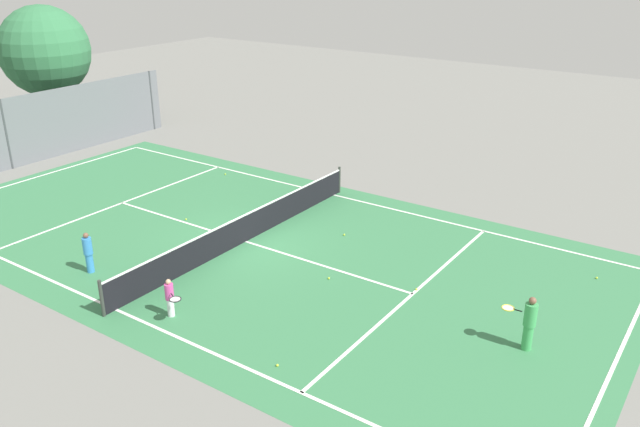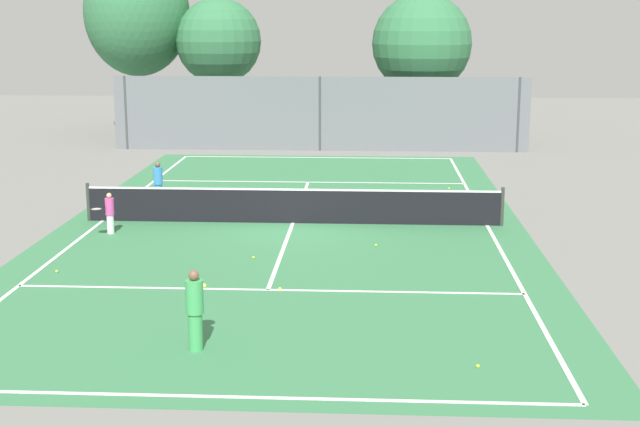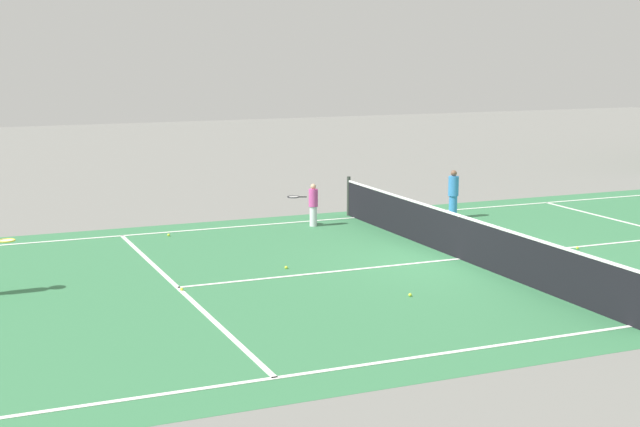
{
  "view_description": "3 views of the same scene",
  "coord_description": "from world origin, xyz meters",
  "px_view_note": "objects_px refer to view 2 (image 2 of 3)",
  "views": [
    {
      "loc": [
        -15.11,
        -13.55,
        9.31
      ],
      "look_at": [
        1.02,
        -2.41,
        1.26
      ],
      "focal_mm": 36.27,
      "sensor_mm": 36.0,
      "label": 1
    },
    {
      "loc": [
        2.16,
        -25.05,
        5.85
      ],
      "look_at": [
        0.92,
        -2.63,
        0.87
      ],
      "focal_mm": 50.83,
      "sensor_mm": 36.0,
      "label": 2
    },
    {
      "loc": [
        17.42,
        -10.77,
        4.66
      ],
      "look_at": [
        -1.23,
        -2.85,
        1.03
      ],
      "focal_mm": 52.5,
      "sensor_mm": 36.0,
      "label": 3
    }
  ],
  "objects_px": {
    "player_0": "(158,182)",
    "tennis_ball_3": "(449,188)",
    "tennis_ball_4": "(376,245)",
    "tennis_ball_6": "(307,200)",
    "tennis_ball_0": "(478,366)",
    "player_2": "(195,309)",
    "tennis_ball_1": "(280,289)",
    "tennis_ball_2": "(253,258)",
    "player_1": "(109,213)",
    "tennis_ball_5": "(57,271)"
  },
  "relations": [
    {
      "from": "tennis_ball_6",
      "to": "tennis_ball_1",
      "type": "bearing_deg",
      "value": -89.61
    },
    {
      "from": "player_0",
      "to": "tennis_ball_1",
      "type": "xyz_separation_m",
      "value": [
        4.7,
        -8.87,
        -0.65
      ]
    },
    {
      "from": "tennis_ball_2",
      "to": "player_1",
      "type": "bearing_deg",
      "value": 150.98
    },
    {
      "from": "tennis_ball_1",
      "to": "tennis_ball_3",
      "type": "height_order",
      "value": "same"
    },
    {
      "from": "tennis_ball_6",
      "to": "player_0",
      "type": "bearing_deg",
      "value": -172.92
    },
    {
      "from": "tennis_ball_1",
      "to": "tennis_ball_4",
      "type": "xyz_separation_m",
      "value": [
        2.09,
        3.87,
        0.0
      ]
    },
    {
      "from": "player_0",
      "to": "tennis_ball_3",
      "type": "xyz_separation_m",
      "value": [
        9.32,
        2.9,
        -0.65
      ]
    },
    {
      "from": "player_0",
      "to": "tennis_ball_4",
      "type": "height_order",
      "value": "player_0"
    },
    {
      "from": "player_2",
      "to": "tennis_ball_5",
      "type": "relative_size",
      "value": 22.37
    },
    {
      "from": "player_0",
      "to": "tennis_ball_6",
      "type": "height_order",
      "value": "player_0"
    },
    {
      "from": "tennis_ball_4",
      "to": "player_1",
      "type": "bearing_deg",
      "value": 172.28
    },
    {
      "from": "player_1",
      "to": "tennis_ball_2",
      "type": "xyz_separation_m",
      "value": [
        4.22,
        -2.34,
        -0.56
      ]
    },
    {
      "from": "tennis_ball_5",
      "to": "tennis_ball_6",
      "type": "height_order",
      "value": "same"
    },
    {
      "from": "tennis_ball_4",
      "to": "tennis_ball_5",
      "type": "relative_size",
      "value": 1.0
    },
    {
      "from": "tennis_ball_6",
      "to": "tennis_ball_5",
      "type": "bearing_deg",
      "value": -121.84
    },
    {
      "from": "player_2",
      "to": "player_0",
      "type": "bearing_deg",
      "value": 105.9
    },
    {
      "from": "tennis_ball_0",
      "to": "tennis_ball_3",
      "type": "relative_size",
      "value": 1.0
    },
    {
      "from": "player_2",
      "to": "tennis_ball_6",
      "type": "bearing_deg",
      "value": 85.29
    },
    {
      "from": "tennis_ball_1",
      "to": "tennis_ball_4",
      "type": "relative_size",
      "value": 1.0
    },
    {
      "from": "player_0",
      "to": "player_1",
      "type": "distance_m",
      "value": 4.05
    },
    {
      "from": "tennis_ball_2",
      "to": "player_0",
      "type": "bearing_deg",
      "value": 120.84
    },
    {
      "from": "tennis_ball_0",
      "to": "tennis_ball_4",
      "type": "bearing_deg",
      "value": 101.74
    },
    {
      "from": "tennis_ball_4",
      "to": "player_2",
      "type": "bearing_deg",
      "value": -113.39
    },
    {
      "from": "tennis_ball_0",
      "to": "tennis_ball_4",
      "type": "distance_m",
      "value": 8.24
    },
    {
      "from": "player_0",
      "to": "tennis_ball_3",
      "type": "distance_m",
      "value": 9.78
    },
    {
      "from": "player_1",
      "to": "player_2",
      "type": "relative_size",
      "value": 0.76
    },
    {
      "from": "tennis_ball_3",
      "to": "tennis_ball_2",
      "type": "bearing_deg",
      "value": -120.77
    },
    {
      "from": "player_0",
      "to": "tennis_ball_3",
      "type": "height_order",
      "value": "player_0"
    },
    {
      "from": "tennis_ball_2",
      "to": "tennis_ball_3",
      "type": "distance_m",
      "value": 10.78
    },
    {
      "from": "player_1",
      "to": "tennis_ball_5",
      "type": "distance_m",
      "value": 3.84
    },
    {
      "from": "player_1",
      "to": "tennis_ball_1",
      "type": "relative_size",
      "value": 17.04
    },
    {
      "from": "tennis_ball_1",
      "to": "player_0",
      "type": "bearing_deg",
      "value": 117.9
    },
    {
      "from": "player_2",
      "to": "tennis_ball_1",
      "type": "height_order",
      "value": "player_2"
    },
    {
      "from": "tennis_ball_2",
      "to": "tennis_ball_6",
      "type": "xyz_separation_m",
      "value": [
        0.83,
        6.94,
        0.0
      ]
    },
    {
      "from": "tennis_ball_3",
      "to": "tennis_ball_4",
      "type": "distance_m",
      "value": 8.3
    },
    {
      "from": "player_0",
      "to": "tennis_ball_0",
      "type": "height_order",
      "value": "player_0"
    },
    {
      "from": "player_2",
      "to": "tennis_ball_4",
      "type": "distance_m",
      "value": 8.18
    },
    {
      "from": "player_2",
      "to": "tennis_ball_0",
      "type": "distance_m",
      "value": 5.0
    },
    {
      "from": "player_0",
      "to": "player_2",
      "type": "xyz_separation_m",
      "value": [
        3.56,
        -12.48,
        0.09
      ]
    },
    {
      "from": "tennis_ball_0",
      "to": "tennis_ball_1",
      "type": "bearing_deg",
      "value": 131.95
    },
    {
      "from": "tennis_ball_3",
      "to": "tennis_ball_1",
      "type": "bearing_deg",
      "value": -111.44
    },
    {
      "from": "player_0",
      "to": "tennis_ball_4",
      "type": "bearing_deg",
      "value": -36.39
    },
    {
      "from": "tennis_ball_2",
      "to": "tennis_ball_1",
      "type": "bearing_deg",
      "value": -70.35
    },
    {
      "from": "player_1",
      "to": "tennis_ball_2",
      "type": "distance_m",
      "value": 4.86
    },
    {
      "from": "tennis_ball_4",
      "to": "tennis_ball_6",
      "type": "xyz_separation_m",
      "value": [
        -2.16,
        5.58,
        0.0
      ]
    },
    {
      "from": "player_0",
      "to": "player_2",
      "type": "distance_m",
      "value": 12.98
    },
    {
      "from": "player_0",
      "to": "tennis_ball_6",
      "type": "bearing_deg",
      "value": 7.08
    },
    {
      "from": "player_2",
      "to": "tennis_ball_5",
      "type": "xyz_separation_m",
      "value": [
        -4.14,
        4.66,
        -0.73
      ]
    },
    {
      "from": "player_1",
      "to": "tennis_ball_4",
      "type": "relative_size",
      "value": 17.04
    },
    {
      "from": "tennis_ball_3",
      "to": "tennis_ball_5",
      "type": "height_order",
      "value": "same"
    }
  ]
}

